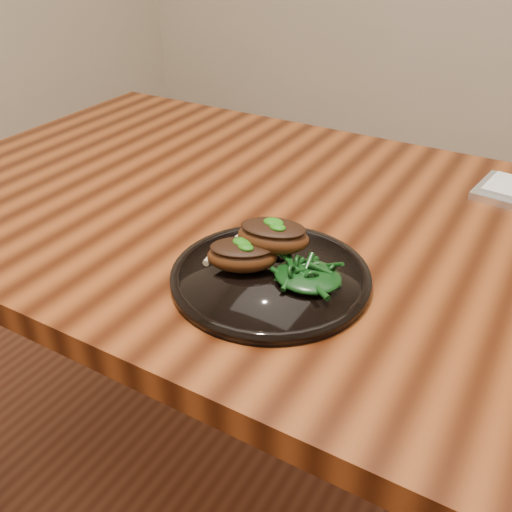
{
  "coord_description": "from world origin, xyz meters",
  "views": [
    {
      "loc": [
        0.24,
        -0.73,
        1.18
      ],
      "look_at": [
        -0.08,
        -0.18,
        0.78
      ],
      "focal_mm": 40.0,
      "sensor_mm": 36.0,
      "label": 1
    }
  ],
  "objects_px": {
    "desk": "(357,277)",
    "greens_heap": "(308,272)",
    "lamb_chop_front": "(242,255)",
    "plate": "(270,277)"
  },
  "relations": [
    {
      "from": "plate",
      "to": "greens_heap",
      "type": "xyz_separation_m",
      "value": [
        0.05,
        0.0,
        0.02
      ]
    },
    {
      "from": "desk",
      "to": "greens_heap",
      "type": "bearing_deg",
      "value": -91.06
    },
    {
      "from": "lamb_chop_front",
      "to": "desk",
      "type": "bearing_deg",
      "value": 64.68
    },
    {
      "from": "desk",
      "to": "plate",
      "type": "bearing_deg",
      "value": -106.36
    },
    {
      "from": "lamb_chop_front",
      "to": "greens_heap",
      "type": "relative_size",
      "value": 1.24
    },
    {
      "from": "desk",
      "to": "plate",
      "type": "height_order",
      "value": "plate"
    },
    {
      "from": "lamb_chop_front",
      "to": "greens_heap",
      "type": "bearing_deg",
      "value": 8.97
    },
    {
      "from": "desk",
      "to": "lamb_chop_front",
      "type": "height_order",
      "value": "lamb_chop_front"
    },
    {
      "from": "plate",
      "to": "desk",
      "type": "bearing_deg",
      "value": 73.64
    },
    {
      "from": "greens_heap",
      "to": "desk",
      "type": "bearing_deg",
      "value": 88.94
    }
  ]
}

